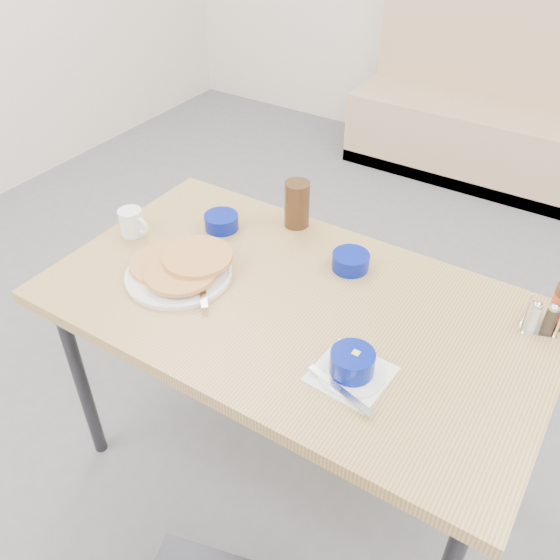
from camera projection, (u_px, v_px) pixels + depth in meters
The scene contains 10 objects.
ground at pixel (251, 517), 1.96m from camera, with size 6.00×6.00×0.00m, color slate.
booth_bench at pixel (512, 125), 3.58m from camera, with size 1.90×0.56×1.22m.
dining_table at pixel (294, 318), 1.69m from camera, with size 1.40×0.80×0.76m.
pancake_plate at pixel (180, 269), 1.73m from camera, with size 0.33×0.32×0.06m.
coffee_mug at pixel (132, 222), 1.89m from camera, with size 0.11×0.08×0.09m.
grits_setting at pixel (352, 366), 1.41m from camera, with size 0.20×0.20×0.07m.
creamer_bowl at pixel (221, 222), 1.93m from camera, with size 0.11×0.11×0.05m.
butter_bowl at pixel (351, 261), 1.76m from camera, with size 0.11×0.11×0.05m.
amber_tumbler at pixel (297, 204), 1.91m from camera, with size 0.08×0.08×0.15m, color #3B2413.
condiment_caddy at pixel (541, 319), 1.54m from camera, with size 0.10×0.08×0.11m.
Camera 1 is at (0.65, -0.83, 1.83)m, focal length 38.00 mm.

